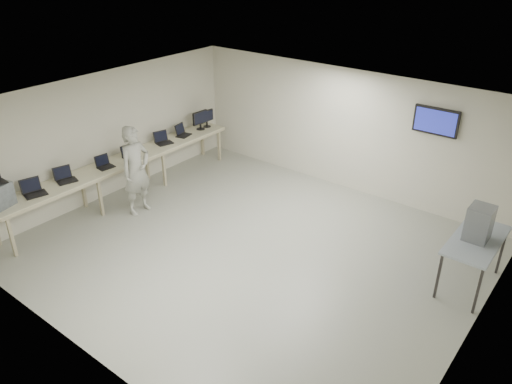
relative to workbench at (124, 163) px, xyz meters
The scene contains 13 objects.
room 3.67m from the workbench, ahead, with size 8.01×7.01×2.81m.
workbench is the anchor object (origin of this frame).
laptop_0 2.12m from the workbench, 90.72° to the right, with size 0.42×0.46×0.31m.
laptop_1 1.41m from the workbench, 92.86° to the right, with size 0.40×0.44×0.29m.
laptop_2 0.51m from the workbench, 90.38° to the right, with size 0.31×0.36×0.26m.
laptop_3 0.25m from the workbench, 93.44° to the left, with size 0.31×0.36×0.27m.
laptop_4 1.25m from the workbench, 92.57° to the left, with size 0.40×0.43×0.29m.
laptop_5 1.90m from the workbench, 92.06° to the left, with size 0.37×0.41×0.28m.
monitor_near 2.52m from the workbench, 90.26° to the left, with size 0.21×0.48×0.48m.
monitor_far 2.76m from the workbench, 90.24° to the left, with size 0.20×0.44×0.44m.
soldier 0.84m from the workbench, 19.60° to the right, with size 0.70×0.46×1.93m, color slate.
side_table 7.33m from the workbench, 11.35° to the left, with size 0.72×1.54×0.92m.
storage_bins 7.32m from the workbench, 11.39° to the left, with size 0.37×0.41×0.58m.
Camera 1 is at (4.99, -6.19, 5.31)m, focal length 35.00 mm.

